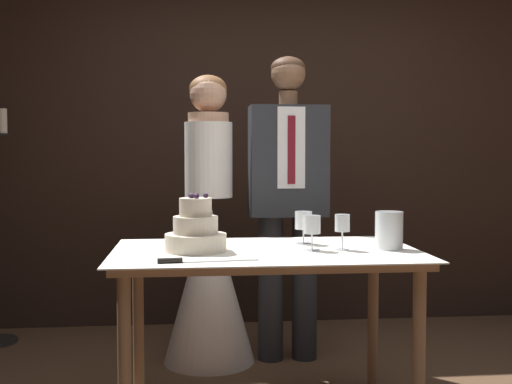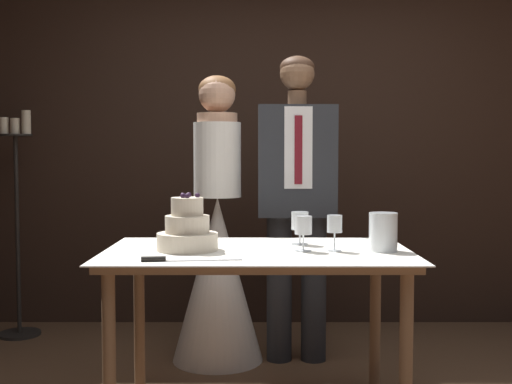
# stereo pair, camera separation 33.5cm
# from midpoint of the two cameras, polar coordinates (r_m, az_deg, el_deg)

# --- Properties ---
(wall_back) EXTENTS (4.94, 0.12, 2.82)m
(wall_back) POSITION_cam_midpoint_polar(r_m,az_deg,el_deg) (4.72, -0.94, 5.54)
(wall_back) COLOR black
(wall_back) RESTS_ON ground_plane
(cake_table) EXTENTS (1.40, 0.86, 0.80)m
(cake_table) POSITION_cam_midpoint_polar(r_m,az_deg,el_deg) (2.96, -2.40, -6.90)
(cake_table) COLOR #8E6B4C
(cake_table) RESTS_ON ground_plane
(tiered_cake) EXTENTS (0.28, 0.28, 0.26)m
(tiered_cake) POSITION_cam_midpoint_polar(r_m,az_deg,el_deg) (2.92, -8.68, -3.52)
(tiered_cake) COLOR beige
(tiered_cake) RESTS_ON cake_table
(cake_knife) EXTENTS (0.41, 0.07, 0.02)m
(cake_knife) POSITION_cam_midpoint_polar(r_m,az_deg,el_deg) (2.64, -9.67, -6.07)
(cake_knife) COLOR silver
(cake_knife) RESTS_ON cake_table
(wine_glass_near) EXTENTS (0.08, 0.08, 0.16)m
(wine_glass_near) POSITION_cam_midpoint_polar(r_m,az_deg,el_deg) (2.91, 1.72, -3.03)
(wine_glass_near) COLOR silver
(wine_glass_near) RESTS_ON cake_table
(wine_glass_middle) EXTENTS (0.08, 0.08, 0.16)m
(wine_glass_middle) POSITION_cam_midpoint_polar(r_m,az_deg,el_deg) (3.12, 1.19, -2.71)
(wine_glass_middle) COLOR silver
(wine_glass_middle) RESTS_ON cake_table
(wine_glass_far) EXTENTS (0.07, 0.07, 0.16)m
(wine_glass_far) POSITION_cam_midpoint_polar(r_m,az_deg,el_deg) (2.93, 4.46, -2.89)
(wine_glass_far) COLOR silver
(wine_glass_far) RESTS_ON cake_table
(hurricane_candle) EXTENTS (0.13, 0.13, 0.17)m
(hurricane_candle) POSITION_cam_midpoint_polar(r_m,az_deg,el_deg) (2.99, 8.62, -3.49)
(hurricane_candle) COLOR silver
(hurricane_candle) RESTS_ON cake_table
(bride) EXTENTS (0.54, 0.54, 1.70)m
(bride) POSITION_cam_midpoint_polar(r_m,az_deg,el_deg) (3.82, -6.73, -5.75)
(bride) COLOR white
(bride) RESTS_ON ground_plane
(groom) EXTENTS (0.46, 0.25, 1.81)m
(groom) POSITION_cam_midpoint_polar(r_m,az_deg,el_deg) (3.80, 0.34, 0.16)
(groom) COLOR #282B30
(groom) RESTS_ON ground_plane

